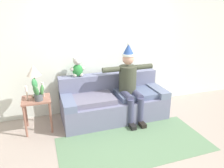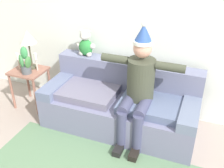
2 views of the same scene
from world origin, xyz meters
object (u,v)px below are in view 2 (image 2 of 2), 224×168
Objects in this scene: couch at (121,103)px; teddy_bear at (86,44)px; person_seated at (139,85)px; side_table at (29,77)px; table_lamp at (28,39)px; candle_short at (36,59)px; potted_plant at (25,63)px; candle_tall at (18,59)px.

teddy_bear is at bearing 157.46° from couch.
person_seated reaches higher than teddy_bear.
couch is at bearing 2.05° from side_table.
person_seated is 2.63× the size of table_lamp.
side_table is at bearing -163.52° from candle_short.
person_seated reaches higher than side_table.
candle_short reaches higher than side_table.
couch is 1.47m from potted_plant.
table_lamp is 2.24× the size of candle_tall.
side_table is 0.31m from candle_tall.
candle_tall reaches higher than couch.
teddy_bear is 1.03m from candle_tall.
person_seated is at bearing -0.68° from potted_plant.
teddy_bear is at bearing 22.32° from candle_short.
person_seated reaches higher than candle_tall.
potted_plant is (0.04, -0.18, -0.30)m from table_lamp.
candle_tall is 0.95× the size of candle_short.
potted_plant is at bearing -174.02° from couch.
person_seated is 1.04m from teddy_bear.
couch is at bearing -1.42° from table_lamp.
table_lamp is at bearing 101.16° from potted_plant.
couch is 7.61× the size of candle_short.
potted_plant is at bearing -78.84° from table_lamp.
person_seated reaches higher than potted_plant.
table_lamp is (0.01, 0.09, 0.57)m from side_table.
person_seated is 3.98× the size of potted_plant.
potted_plant is 1.48× the size of candle_tall.
table_lamp reaches higher than candle_tall.
couch is 3.36× the size of side_table.
couch is 1.39m from candle_short.
teddy_bear reaches higher than candle_short.
table_lamp is at bearing -163.96° from teddy_bear.
teddy_bear reaches higher than potted_plant.
side_table is at bearing -158.63° from teddy_bear.
candle_short is at bearing 12.51° from candle_tall.
person_seated reaches higher than table_lamp.
teddy_bear is 0.83m from table_lamp.
side_table is 2.37× the size of candle_tall.
teddy_bear is at bearing 154.70° from person_seated.
person_seated is (0.27, -0.17, 0.43)m from couch.
candle_short is at bearing 16.48° from side_table.
table_lamp is (-0.80, -0.23, 0.05)m from teddy_bear.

